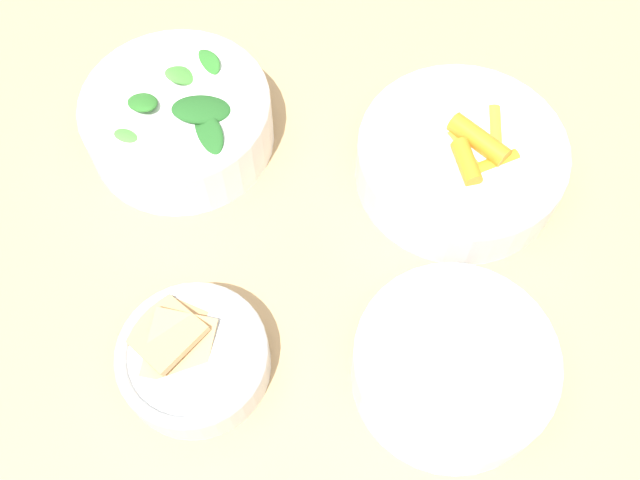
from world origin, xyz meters
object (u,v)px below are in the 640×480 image
bowl_greens (179,118)px  bowl_beans_hotdog (453,366)px  bowl_cookies (193,357)px  bowl_carrots (461,159)px

bowl_greens → bowl_beans_hotdog: size_ratio=1.10×
bowl_beans_hotdog → bowl_cookies: bearing=-91.8°
bowl_carrots → bowl_beans_hotdog: bowl_carrots is taller
bowl_beans_hotdog → bowl_cookies: 0.21m
bowl_greens → bowl_cookies: (0.23, 0.03, -0.01)m
bowl_carrots → bowl_beans_hotdog: (0.20, -0.02, -0.00)m
bowl_greens → bowl_cookies: size_ratio=1.45×
bowl_carrots → bowl_cookies: (0.19, -0.23, -0.00)m
bowl_beans_hotdog → bowl_carrots: bearing=173.5°
bowl_greens → bowl_carrots: bearing=81.3°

